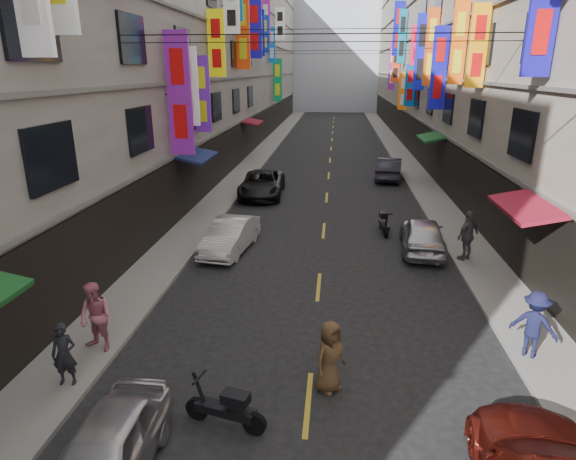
% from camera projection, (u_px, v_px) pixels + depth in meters
% --- Properties ---
extents(sidewalk_left, '(2.00, 90.00, 0.12)m').
position_uv_depth(sidewalk_left, '(257.00, 158.00, 39.43)').
color(sidewalk_left, slate).
rests_on(sidewalk_left, ground).
extents(sidewalk_right, '(2.00, 90.00, 0.12)m').
position_uv_depth(sidewalk_right, '(405.00, 161.00, 38.30)').
color(sidewalk_right, slate).
rests_on(sidewalk_right, ground).
extents(building_row_left, '(10.14, 90.00, 19.00)m').
position_uv_depth(building_row_left, '(177.00, 35.00, 37.00)').
color(building_row_left, gray).
rests_on(building_row_left, ground).
extents(building_row_right, '(10.14, 90.00, 19.00)m').
position_uv_depth(building_row_right, '(500.00, 33.00, 34.75)').
color(building_row_right, '#AEA092').
rests_on(building_row_right, ground).
extents(haze_block, '(18.00, 8.00, 22.00)m').
position_uv_depth(haze_block, '(336.00, 45.00, 82.58)').
color(haze_block, '#B2B8C7').
rests_on(haze_block, ground).
extents(shop_signage, '(14.00, 55.00, 12.08)m').
position_uv_depth(shop_signage, '(331.00, 32.00, 29.35)').
color(shop_signage, '#0E1EAB').
rests_on(shop_signage, ground).
extents(street_awnings, '(13.99, 35.20, 0.41)m').
position_uv_depth(street_awnings, '(300.00, 157.00, 22.95)').
color(street_awnings, '#16521E').
rests_on(street_awnings, ground).
extents(overhead_cables, '(14.00, 38.04, 1.24)m').
position_uv_depth(overhead_cables, '(331.00, 32.00, 24.77)').
color(overhead_cables, black).
rests_on(overhead_cables, ground).
extents(lane_markings, '(0.12, 80.20, 0.01)m').
position_uv_depth(lane_markings, '(329.00, 167.00, 36.05)').
color(lane_markings, gold).
rests_on(lane_markings, ground).
extents(scooter_crossing, '(1.77, 0.69, 1.14)m').
position_uv_depth(scooter_crossing, '(226.00, 408.00, 9.75)').
color(scooter_crossing, black).
rests_on(scooter_crossing, ground).
extents(scooter_far_right, '(0.50, 1.80, 1.14)m').
position_uv_depth(scooter_far_right, '(384.00, 223.00, 21.49)').
color(scooter_far_right, black).
rests_on(scooter_far_right, ground).
extents(car_left_near, '(1.53, 3.72, 1.26)m').
position_uv_depth(car_left_near, '(104.00, 455.00, 8.33)').
color(car_left_near, silver).
rests_on(car_left_near, ground).
extents(car_left_mid, '(1.89, 4.09, 1.30)m').
position_uv_depth(car_left_mid, '(230.00, 236.00, 19.25)').
color(car_left_mid, silver).
rests_on(car_left_mid, ground).
extents(car_left_far, '(2.52, 5.17, 1.41)m').
position_uv_depth(car_left_far, '(262.00, 184.00, 27.70)').
color(car_left_far, black).
rests_on(car_left_far, ground).
extents(car_right_mid, '(1.98, 4.20, 1.39)m').
position_uv_depth(car_right_mid, '(422.00, 234.00, 19.26)').
color(car_right_mid, '#BCBCC1').
rests_on(car_right_mid, ground).
extents(car_right_far, '(2.15, 4.57, 1.45)m').
position_uv_depth(car_right_far, '(389.00, 169.00, 31.91)').
color(car_right_far, '#2A2931').
rests_on(car_right_far, ground).
extents(pedestrian_lnear, '(0.62, 0.58, 1.52)m').
position_uv_depth(pedestrian_lnear, '(64.00, 354.00, 10.82)').
color(pedestrian_lnear, black).
rests_on(pedestrian_lnear, sidewalk_left).
extents(pedestrian_lfar, '(1.05, 0.87, 1.84)m').
position_uv_depth(pedestrian_lfar, '(96.00, 317.00, 12.11)').
color(pedestrian_lfar, '#C4687A').
rests_on(pedestrian_lfar, sidewalk_left).
extents(pedestrian_rnear, '(1.26, 1.10, 1.74)m').
position_uv_depth(pedestrian_rnear, '(534.00, 324.00, 11.87)').
color(pedestrian_rnear, '#121433').
rests_on(pedestrian_rnear, sidewalk_right).
extents(pedestrian_rfar, '(1.27, 1.21, 1.91)m').
position_uv_depth(pedestrian_rfar, '(468.00, 235.00, 17.98)').
color(pedestrian_rfar, '#505052').
rests_on(pedestrian_rfar, sidewalk_right).
extents(pedestrian_crossing, '(0.98, 1.01, 1.72)m').
position_uv_depth(pedestrian_crossing, '(330.00, 357.00, 10.77)').
color(pedestrian_crossing, '#503820').
rests_on(pedestrian_crossing, ground).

